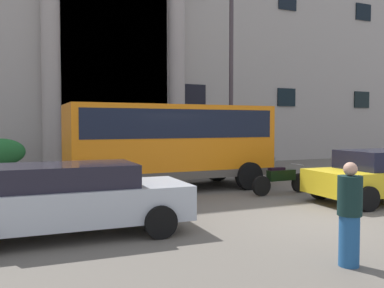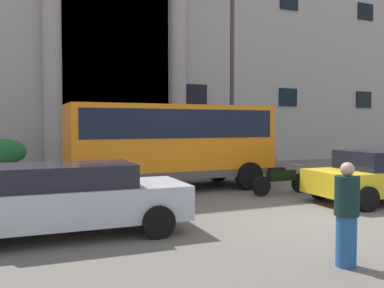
# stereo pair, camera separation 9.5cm
# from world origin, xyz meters

# --- Properties ---
(ground_plane) EXTENTS (80.00, 64.00, 0.12)m
(ground_plane) POSITION_xyz_m (0.00, 0.00, -0.06)
(ground_plane) COLOR #5D574F
(office_building_facade) EXTENTS (37.03, 9.67, 16.96)m
(office_building_facade) POSITION_xyz_m (-0.00, 17.48, 8.48)
(office_building_facade) COLOR #9E9690
(office_building_facade) RESTS_ON ground_plane
(orange_minibus) EXTENTS (6.58, 2.58, 2.74)m
(orange_minibus) POSITION_xyz_m (-1.28, 5.50, 1.64)
(orange_minibus) COLOR orange
(orange_minibus) RESTS_ON ground_plane
(bus_stop_sign) EXTENTS (0.44, 0.08, 2.45)m
(bus_stop_sign) POSITION_xyz_m (3.07, 7.41, 1.52)
(bus_stop_sign) COLOR #9C9215
(bus_stop_sign) RESTS_ON ground_plane
(hedge_planter_far_east) EXTENTS (2.03, 0.97, 1.57)m
(hedge_planter_far_east) POSITION_xyz_m (0.30, 10.68, 0.76)
(hedge_planter_far_east) COLOR #716856
(hedge_planter_far_east) RESTS_ON ground_plane
(hedge_planter_entrance_right) EXTENTS (1.88, 0.79, 1.58)m
(hedge_planter_entrance_right) POSITION_xyz_m (-6.41, 10.43, 0.77)
(hedge_planter_entrance_right) COLOR slate
(hedge_planter_entrance_right) RESTS_ON ground_plane
(hedge_planter_west) EXTENTS (1.95, 0.82, 1.42)m
(hedge_planter_west) POSITION_xyz_m (5.07, 10.42, 0.69)
(hedge_planter_west) COLOR slate
(hedge_planter_west) RESTS_ON ground_plane
(parked_compact_extra) EXTENTS (4.64, 2.03, 1.37)m
(parked_compact_extra) POSITION_xyz_m (-5.09, 0.96, 0.71)
(parked_compact_extra) COLOR #AEB4BE
(parked_compact_extra) RESTS_ON ground_plane
(scooter_by_planter) EXTENTS (2.08, 0.55, 0.89)m
(scooter_by_planter) POSITION_xyz_m (1.41, 3.21, 0.46)
(scooter_by_planter) COLOR black
(scooter_by_planter) RESTS_ON ground_plane
(pedestrian_woman_dark_dress) EXTENTS (0.36, 0.36, 1.56)m
(pedestrian_woman_dark_dress) POSITION_xyz_m (-1.49, -2.51, 0.78)
(pedestrian_woman_dark_dress) COLOR #205087
(pedestrian_woman_dark_dress) RESTS_ON ground_plane
(lamppost_plaza_centre) EXTENTS (0.40, 0.40, 8.44)m
(lamppost_plaza_centre) POSITION_xyz_m (2.55, 8.31, 4.86)
(lamppost_plaza_centre) COLOR #3D3439
(lamppost_plaza_centre) RESTS_ON ground_plane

